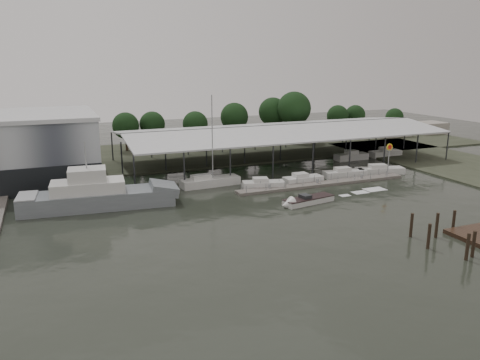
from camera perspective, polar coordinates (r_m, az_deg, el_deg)
name	(u,v)px	position (r m, az deg, el deg)	size (l,w,h in m)	color
ground	(261,217)	(56.32, 2.55, -4.51)	(200.00, 200.00, 0.00)	#252921
land_strip_far	(173,154)	(94.81, -8.20, 3.15)	(140.00, 30.00, 0.30)	#3F4332
land_strip_east	(470,168)	(91.08, 26.26, 1.36)	(20.00, 60.00, 0.30)	#3F4332
storage_warehouse	(12,148)	(79.47, -26.02, 3.52)	(24.50, 20.50, 10.50)	#A4AAAF
covered_boat_shed	(281,129)	(86.80, 5.02, 6.26)	(58.24, 24.00, 6.96)	silver
floating_dock	(323,184)	(71.65, 10.09, -0.44)	(28.00, 2.00, 1.40)	slate
shell_fuel_sign	(389,154)	(77.85, 17.71, 3.08)	(1.10, 0.18, 5.55)	gray
distant_commercial_buildings	(399,128)	(124.82, 18.82, 6.00)	(22.00, 8.00, 4.00)	gray
grey_trawler	(99,195)	(62.06, -16.78, -1.81)	(19.91, 6.58, 8.84)	slate
white_sailboat	(209,182)	(70.13, -3.78, -0.18)	(9.10, 3.14, 13.68)	silver
speedboat_underway	(305,201)	(61.72, 7.89, -2.56)	(18.86, 5.24, 2.00)	silver
moored_cruiser_0	(263,184)	(68.67, 2.81, -0.52)	(6.45, 3.67, 1.70)	silver
moored_cruiser_1	(303,179)	(72.08, 7.65, 0.08)	(6.18, 2.26, 1.70)	silver
moored_cruiser_2	(344,173)	(77.18, 12.61, 0.80)	(7.19, 2.92, 1.70)	silver
moored_cruiser_3	(380,170)	(80.84, 16.64, 1.15)	(8.25, 4.03, 1.70)	silver
mooring_pilings	(444,235)	(51.99, 23.62, -6.21)	(6.95, 7.05, 3.31)	black
horizon_tree_line	(265,116)	(107.60, 3.06, 7.86)	(71.80, 11.34, 11.54)	black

